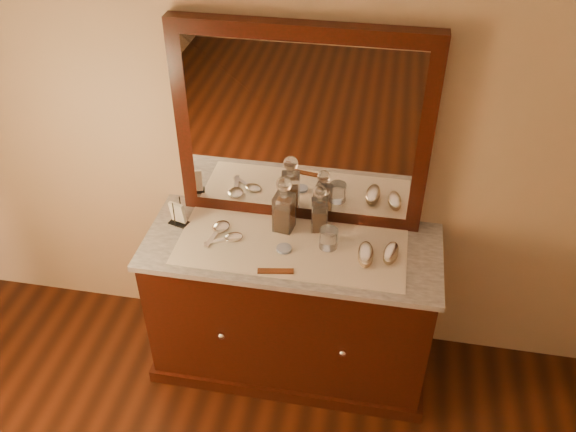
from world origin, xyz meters
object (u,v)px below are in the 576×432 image
object	(u,v)px
napkin_rack	(178,214)
brush_near	(366,254)
pin_dish	(284,249)
mirror_frame	(301,129)
decanter_left	(284,209)
hand_mirror_outer	(219,229)
dresser_cabinet	(291,308)
brush_far	(391,253)
decanter_right	(319,213)
hand_mirror_inner	(230,238)
comb	(276,271)

from	to	relation	value
napkin_rack	brush_near	distance (m)	0.95
pin_dish	napkin_rack	size ratio (longest dim) A/B	0.50
mirror_frame	pin_dish	xyz separation A→B (m)	(-0.03, -0.29, -0.49)
decanter_left	hand_mirror_outer	bearing A→B (deg)	-166.56
dresser_cabinet	napkin_rack	distance (m)	0.77
decanter_left	brush_far	world-z (taller)	decanter_left
dresser_cabinet	pin_dish	world-z (taller)	pin_dish
decanter_right	brush_near	size ratio (longest dim) A/B	1.51
hand_mirror_inner	mirror_frame	bearing A→B (deg)	41.17
dresser_cabinet	decanter_right	xyz separation A→B (m)	(0.11, 0.14, 0.54)
mirror_frame	brush_near	size ratio (longest dim) A/B	7.03
dresser_cabinet	hand_mirror_outer	size ratio (longest dim) A/B	6.32
comb	brush_far	distance (m)	0.55
dresser_cabinet	mirror_frame	bearing A→B (deg)	90.00
comb	decanter_left	xyz separation A→B (m)	(-0.02, 0.32, 0.11)
dresser_cabinet	brush_near	distance (m)	0.59
decanter_left	decanter_right	world-z (taller)	decanter_left
dresser_cabinet	decanter_right	size ratio (longest dim) A/B	5.42
comb	decanter_left	bearing A→B (deg)	84.34
napkin_rack	brush_near	bearing A→B (deg)	-6.08
napkin_rack	hand_mirror_outer	world-z (taller)	napkin_rack
hand_mirror_inner	pin_dish	bearing A→B (deg)	-6.40
brush_near	hand_mirror_outer	xyz separation A→B (m)	(-0.73, 0.08, -0.01)
comb	brush_near	size ratio (longest dim) A/B	0.97
mirror_frame	decanter_left	distance (m)	0.41
napkin_rack	mirror_frame	bearing A→B (deg)	17.27
pin_dish	comb	world-z (taller)	pin_dish
napkin_rack	decanter_right	world-z (taller)	decanter_right
decanter_left	decanter_right	distance (m)	0.17
dresser_cabinet	brush_near	world-z (taller)	brush_near
pin_dish	comb	distance (m)	0.16
mirror_frame	brush_far	bearing A→B (deg)	-28.03
napkin_rack	brush_near	xyz separation A→B (m)	(0.95, -0.10, -0.03)
dresser_cabinet	brush_far	world-z (taller)	brush_far
brush_near	hand_mirror_outer	size ratio (longest dim) A/B	0.77
pin_dish	decanter_left	distance (m)	0.20
mirror_frame	brush_near	bearing A→B (deg)	-38.44
pin_dish	hand_mirror_inner	world-z (taller)	hand_mirror_inner
comb	brush_near	world-z (taller)	brush_near
comb	decanter_left	world-z (taller)	decanter_left
pin_dish	brush_near	size ratio (longest dim) A/B	0.43
napkin_rack	decanter_left	xyz separation A→B (m)	(0.53, 0.05, 0.06)
brush_near	hand_mirror_inner	xyz separation A→B (m)	(-0.66, 0.02, -0.01)
mirror_frame	decanter_right	size ratio (longest dim) A/B	4.64
pin_dish	decanter_right	bearing A→B (deg)	53.50
mirror_frame	hand_mirror_inner	distance (m)	0.63
mirror_frame	pin_dish	distance (m)	0.57
comb	hand_mirror_inner	bearing A→B (deg)	134.78
decanter_right	brush_far	distance (m)	0.40
brush_far	hand_mirror_outer	world-z (taller)	brush_far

